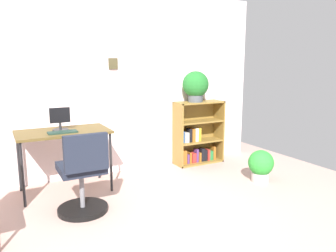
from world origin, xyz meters
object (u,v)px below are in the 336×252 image
(desk, at_px, (63,136))
(potted_plant_floor, at_px, (261,165))
(monitor, at_px, (60,120))
(potted_plant_on_shelf, at_px, (196,85))
(keyboard, at_px, (63,132))
(bookshelf_low, at_px, (196,136))
(office_chair, at_px, (83,179))

(desk, distance_m, potted_plant_floor, 2.52)
(monitor, distance_m, potted_plant_floor, 2.59)
(potted_plant_on_shelf, bearing_deg, keyboard, -170.36)
(desk, height_order, potted_plant_on_shelf, potted_plant_on_shelf)
(potted_plant_on_shelf, bearing_deg, monitor, -174.93)
(desk, relative_size, potted_plant_floor, 2.50)
(desk, relative_size, monitor, 3.89)
(keyboard, relative_size, potted_plant_on_shelf, 0.71)
(monitor, distance_m, bookshelf_low, 2.13)
(monitor, bearing_deg, potted_plant_on_shelf, 5.07)
(keyboard, bearing_deg, desk, 77.71)
(keyboard, bearing_deg, bookshelf_low, 10.76)
(keyboard, height_order, office_chair, office_chair)
(desk, relative_size, keyboard, 3.25)
(bookshelf_low, xyz_separation_m, potted_plant_floor, (0.27, -1.14, -0.20))
(desk, bearing_deg, keyboard, -102.29)
(monitor, bearing_deg, bookshelf_low, 6.36)
(office_chair, relative_size, potted_plant_floor, 2.07)
(desk, relative_size, office_chair, 1.21)
(bookshelf_low, bearing_deg, potted_plant_floor, -76.70)
(monitor, distance_m, potted_plant_on_shelf, 2.04)
(desk, bearing_deg, monitor, 120.38)
(keyboard, relative_size, potted_plant_floor, 0.77)
(office_chair, xyz_separation_m, potted_plant_floor, (2.28, -0.14, -0.15))
(desk, distance_m, keyboard, 0.15)
(monitor, relative_size, potted_plant_on_shelf, 0.59)
(monitor, distance_m, keyboard, 0.20)
(potted_plant_on_shelf, bearing_deg, potted_plant_floor, -72.91)
(potted_plant_floor, bearing_deg, potted_plant_on_shelf, 107.09)
(desk, relative_size, potted_plant_on_shelf, 2.31)
(potted_plant_on_shelf, height_order, potted_plant_floor, potted_plant_on_shelf)
(monitor, height_order, bookshelf_low, monitor)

